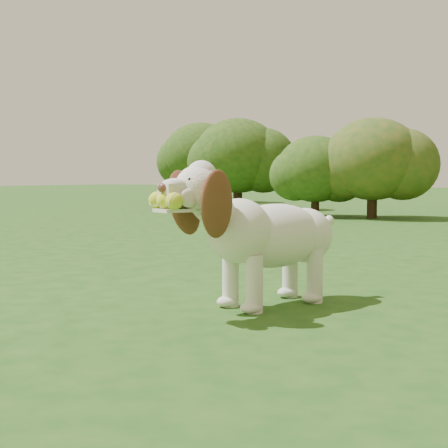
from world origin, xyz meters
The scene contains 6 objects.
ground centered at (0.00, 0.00, 0.00)m, with size 80.00×80.00×0.00m, color #1B4914.
dog centered at (-0.18, 0.44, 0.44)m, with size 0.70×1.26×0.83m.
shrub_a centered at (-3.45, 7.90, 0.88)m, with size 1.45×1.45×1.50m.
shrub_b centered at (-2.43, 8.10, 1.05)m, with size 1.73×1.73×1.79m.
shrub_g centered at (-9.05, 11.94, 1.35)m, with size 2.21×2.21×2.29m.
shrub_e centered at (-6.08, 9.31, 1.21)m, with size 1.99×1.99×2.06m.
Camera 1 is at (1.65, -2.61, 0.75)m, focal length 50.00 mm.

